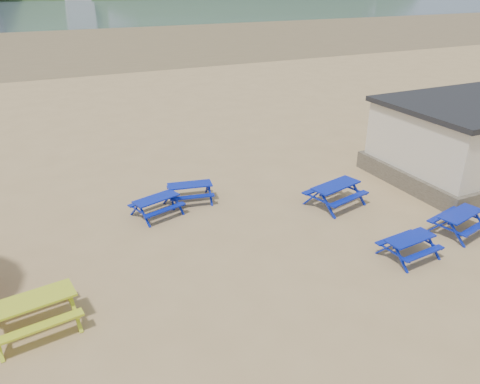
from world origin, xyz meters
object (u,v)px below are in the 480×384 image
picnic_table_blue_b (190,192)px  amenity_block (474,139)px  picnic_table_blue_a (157,206)px  picnic_table_yellow (33,314)px

picnic_table_blue_b → amenity_block: (11.51, -2.55, 1.23)m
amenity_block → picnic_table_blue_a: bearing=171.3°
picnic_table_blue_b → amenity_block: 11.86m
picnic_table_blue_a → amenity_block: amenity_block is taller
picnic_table_blue_b → amenity_block: size_ratio=0.25×
picnic_table_blue_a → picnic_table_yellow: 6.15m
picnic_table_blue_a → picnic_table_yellow: size_ratio=0.87×
picnic_table_yellow → amenity_block: size_ratio=0.29×
picnic_table_blue_b → picnic_table_yellow: picnic_table_yellow is taller
picnic_table_yellow → picnic_table_blue_a: bearing=38.0°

